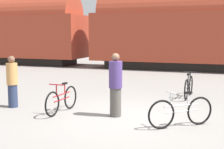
% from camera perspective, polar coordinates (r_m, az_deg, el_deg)
% --- Properties ---
extents(ground_plane, '(80.00, 80.00, 0.00)m').
position_cam_1_polar(ground_plane, '(8.79, 2.24, -7.70)').
color(ground_plane, gray).
extents(freight_train, '(37.86, 3.17, 5.19)m').
position_cam_1_polar(freight_train, '(20.81, 12.69, 8.28)').
color(freight_train, black).
rests_on(freight_train, ground_plane).
extents(rail_near, '(49.86, 0.07, 0.01)m').
position_cam_1_polar(rail_near, '(20.23, 12.23, 0.72)').
color(rail_near, '#4C4238').
rests_on(rail_near, ground_plane).
extents(rail_far, '(49.86, 0.07, 0.01)m').
position_cam_1_polar(rail_far, '(21.64, 12.72, 1.13)').
color(rail_far, '#4C4238').
rests_on(rail_far, ground_plane).
extents(bicycle_black, '(0.46, 1.77, 0.92)m').
position_cam_1_polar(bicycle_black, '(11.68, 13.84, -2.19)').
color(bicycle_black, black).
rests_on(bicycle_black, ground_plane).
extents(bicycle_silver, '(1.43, 1.20, 0.90)m').
position_cam_1_polar(bicycle_silver, '(7.94, 12.49, -6.67)').
color(bicycle_silver, black).
rests_on(bicycle_silver, ground_plane).
extents(bicycle_maroon, '(0.46, 1.73, 0.89)m').
position_cam_1_polar(bicycle_maroon, '(9.28, -9.16, -4.59)').
color(bicycle_maroon, black).
rests_on(bicycle_maroon, ground_plane).
extents(person_in_tan, '(0.34, 0.34, 1.62)m').
position_cam_1_polar(person_in_tan, '(10.23, -17.78, -1.27)').
color(person_in_tan, '#283351').
rests_on(person_in_tan, ground_plane).
extents(person_in_purple, '(0.37, 0.37, 1.77)m').
position_cam_1_polar(person_in_purple, '(8.64, 0.65, -1.96)').
color(person_in_purple, '#514C47').
rests_on(person_in_purple, ground_plane).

